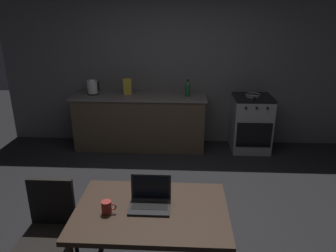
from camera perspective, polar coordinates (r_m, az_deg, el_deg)
ground_plane at (r=3.60m, az=-0.07°, el=-17.24°), size 12.00×12.00×0.00m
back_wall at (r=5.39m, az=4.62°, el=11.24°), size 6.40×0.10×2.75m
kitchen_counter at (r=5.32m, az=-5.00°, el=0.87°), size 2.16×0.64×0.90m
stove_oven at (r=5.38m, az=14.58°, el=0.47°), size 0.60×0.62×0.90m
dining_table at (r=2.60m, az=-2.98°, el=-15.90°), size 1.19×0.83×0.72m
chair at (r=2.91m, az=-20.46°, el=-16.38°), size 0.40×0.40×0.88m
laptop at (r=2.57m, az=-3.21°, el=-13.15°), size 0.32×0.24×0.23m
electric_kettle at (r=5.32m, az=-13.33°, el=6.76°), size 0.20×0.18×0.24m
bottle at (r=5.06m, az=3.53°, el=6.70°), size 0.08×0.08×0.27m
frying_pan at (r=5.22m, az=14.93°, el=5.32°), size 0.22×0.40×0.05m
coffee_mug at (r=2.53m, az=-10.89°, el=-14.06°), size 0.12×0.08×0.10m
cereal_box at (r=5.21m, az=-7.24°, el=7.01°), size 0.13×0.05×0.26m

